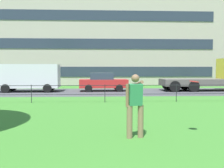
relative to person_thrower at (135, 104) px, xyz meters
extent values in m
cube|color=#424247|center=(-0.64, 14.07, -0.94)|extent=(80.00, 7.06, 0.01)
cylinder|color=black|center=(-4.72, 7.60, -0.44)|extent=(0.04, 0.04, 1.00)
cylinder|color=black|center=(-0.64, 7.60, -0.44)|extent=(0.04, 0.04, 1.00)
cylinder|color=black|center=(3.44, 7.60, -0.44)|extent=(0.04, 0.04, 1.00)
cylinder|color=black|center=(-0.64, 7.60, -0.49)|extent=(32.64, 0.03, 0.03)
cylinder|color=black|center=(-0.64, 7.60, 0.01)|extent=(32.64, 0.03, 0.03)
cylinder|color=#846B4C|center=(-0.15, -0.05, -0.49)|extent=(0.16, 0.16, 0.90)
cylinder|color=#846B4C|center=(0.16, 0.02, -0.49)|extent=(0.16, 0.16, 0.90)
cube|color=#2D7F4C|center=(0.00, -0.01, 0.25)|extent=(0.41, 0.33, 0.60)
sphere|color=brown|center=(0.00, -0.01, 0.69)|extent=(0.22, 0.22, 0.22)
cylinder|color=brown|center=(0.14, 0.32, 0.52)|extent=(0.21, 0.63, 0.22)
cylinder|color=brown|center=(-0.22, -0.06, 0.23)|extent=(0.09, 0.09, 0.62)
cylinder|color=red|center=(1.75, 0.30, 0.59)|extent=(0.30, 0.30, 0.06)
cube|color=silver|center=(-6.72, 14.52, 0.35)|extent=(5.05, 2.08, 1.90)
cube|color=#283342|center=(-4.72, 14.57, 0.68)|extent=(0.16, 1.67, 0.76)
cylinder|color=black|center=(-5.04, 15.49, -0.60)|extent=(0.69, 0.26, 0.68)
cylinder|color=black|center=(-5.00, 13.63, -0.60)|extent=(0.69, 0.26, 0.68)
cylinder|color=black|center=(-8.24, 15.41, -0.60)|extent=(0.69, 0.26, 0.68)
cylinder|color=black|center=(-8.20, 13.55, -0.60)|extent=(0.69, 0.26, 0.68)
cube|color=red|center=(-0.59, 14.81, -0.30)|extent=(4.06, 1.86, 0.68)
cube|color=#2D3847|center=(-0.74, 14.81, 0.32)|extent=(1.96, 1.59, 0.56)
cylinder|color=black|center=(0.62, 15.67, -0.64)|extent=(0.61, 0.22, 0.60)
cylinder|color=black|center=(0.69, 14.05, -0.64)|extent=(0.61, 0.22, 0.60)
cylinder|color=black|center=(-1.86, 15.57, -0.64)|extent=(0.61, 0.22, 0.60)
cylinder|color=black|center=(-1.79, 13.96, -0.64)|extent=(0.61, 0.22, 0.60)
cube|color=#56514C|center=(6.92, 14.71, -0.21)|extent=(5.24, 2.38, 0.56)
cylinder|color=black|center=(6.65, 15.77, -0.49)|extent=(0.90, 0.31, 0.90)
cylinder|color=black|center=(6.68, 13.65, -0.49)|extent=(0.90, 0.31, 0.90)
cylinder|color=black|center=(5.09, 15.74, -0.49)|extent=(0.90, 0.31, 0.90)
cylinder|color=black|center=(5.12, 13.63, -0.49)|extent=(0.90, 0.31, 0.90)
cube|color=#ADA393|center=(-3.35, 27.87, 8.21)|extent=(35.99, 12.15, 18.32)
cube|color=#283342|center=(-3.35, 21.76, 0.58)|extent=(30.23, 0.06, 1.10)
cube|color=#283342|center=(-3.35, 21.76, 3.64)|extent=(30.23, 0.06, 1.10)
cube|color=#283342|center=(-3.35, 21.76, 6.69)|extent=(30.23, 0.06, 1.10)
camera|label=1|loc=(-1.00, -7.09, 0.97)|focal=42.10mm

